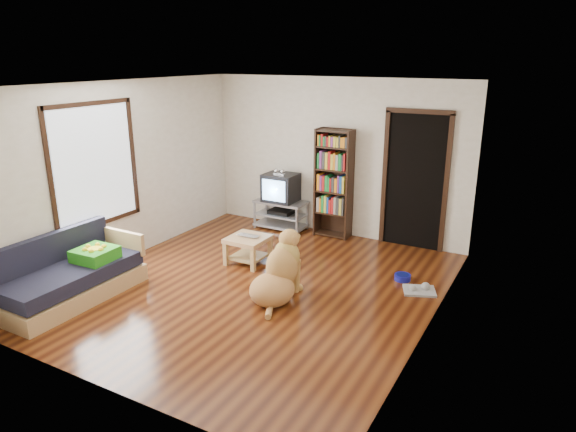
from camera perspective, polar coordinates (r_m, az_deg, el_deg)
The scene contains 18 objects.
ground at distance 6.86m, azimuth -3.56°, elevation -7.85°, with size 5.00×5.00×0.00m, color #602C10.
ceiling at distance 6.21m, azimuth -4.03°, elevation 14.38°, with size 5.00×5.00×0.00m, color white.
wall_back at distance 8.57m, azimuth 5.29°, elevation 6.45°, with size 4.50×4.50×0.00m, color silver.
wall_front at distance 4.61m, azimuth -20.74°, elevation -4.46°, with size 4.50×4.50×0.00m, color silver.
wall_left at distance 7.83m, azimuth -17.86°, elevation 4.62°, with size 5.00×5.00×0.00m, color silver.
wall_right at distance 5.57m, azimuth 16.13°, elevation -0.26°, with size 5.00×5.00×0.00m, color silver.
green_cushion at distance 7.02m, azimuth -20.63°, elevation -3.99°, with size 0.46×0.46×0.15m, color #3A9C1C.
laptop at distance 7.45m, azimuth -4.62°, elevation -2.32°, with size 0.32×0.21×0.03m, color #B7B7BB.
dog_bowl at distance 7.19m, azimuth 12.61°, elevation -6.66°, with size 0.22×0.22×0.08m, color navy.
grey_rag at distance 6.92m, azimuth 14.39°, elevation -8.04°, with size 0.40×0.32×0.03m, color #989898.
window at distance 7.45m, azimuth -20.69°, elevation 5.29°, with size 0.03×1.46×1.70m.
doorway at distance 8.15m, azimuth 13.93°, elevation 4.14°, with size 1.03×0.05×2.19m.
tv_stand at distance 8.99m, azimuth -0.79°, elevation 0.29°, with size 0.90×0.45×0.50m.
crt_tv at distance 8.88m, azimuth -0.73°, elevation 3.24°, with size 0.55×0.52×0.58m.
bookshelf at distance 8.47m, azimuth 5.12°, elevation 4.26°, with size 0.60×0.30×1.80m.
sofa at distance 7.01m, azimuth -23.06°, elevation -6.39°, with size 0.80×1.80×0.80m.
coffee_table at distance 7.52m, azimuth -4.47°, elevation -3.21°, with size 0.55×0.55×0.40m.
dog at distance 6.43m, azimuth -1.01°, elevation -6.48°, with size 0.59×1.07×0.88m.
Camera 1 is at (3.35, -5.21, 2.94)m, focal length 32.00 mm.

